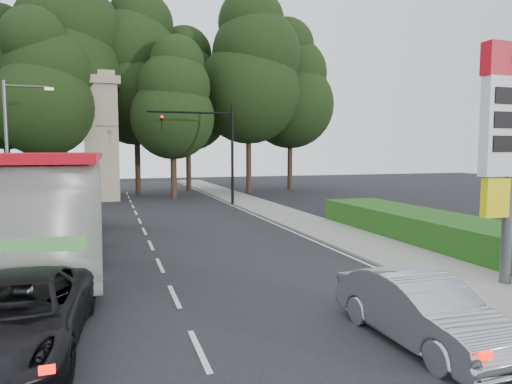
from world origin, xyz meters
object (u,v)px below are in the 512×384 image
object	(u,v)px
monument	(102,136)
suv_charcoal	(16,316)
streetlight_signs	(11,142)
gas_station_pylon	(512,132)
traffic_signal_mast	(214,140)
transit_bus	(55,205)
sedan_silver	(421,309)

from	to	relation	value
monument	suv_charcoal	bearing A→B (deg)	-92.73
streetlight_signs	suv_charcoal	world-z (taller)	streetlight_signs
gas_station_pylon	traffic_signal_mast	bearing A→B (deg)	99.09
gas_station_pylon	transit_bus	world-z (taller)	gas_station_pylon
streetlight_signs	traffic_signal_mast	bearing A→B (deg)	8.92
sedan_silver	suv_charcoal	size ratio (longest dim) A/B	0.80
gas_station_pylon	suv_charcoal	bearing A→B (deg)	-177.88
gas_station_pylon	transit_bus	size ratio (longest dim) A/B	0.50
streetlight_signs	transit_bus	world-z (taller)	streetlight_signs
streetlight_signs	sedan_silver	world-z (taller)	streetlight_signs
streetlight_signs	gas_station_pylon	bearing A→B (deg)	-51.04
sedan_silver	traffic_signal_mast	bearing A→B (deg)	84.59
sedan_silver	monument	bearing A→B (deg)	99.45
gas_station_pylon	suv_charcoal	distance (m)	13.10
traffic_signal_mast	streetlight_signs	bearing A→B (deg)	-171.08
streetlight_signs	monument	xyz separation A→B (m)	(4.99, 7.99, 0.67)
traffic_signal_mast	transit_bus	distance (m)	16.78
gas_station_pylon	sedan_silver	distance (m)	6.60
traffic_signal_mast	monument	distance (m)	9.76
gas_station_pylon	monument	xyz separation A→B (m)	(-11.20, 28.01, 0.66)
streetlight_signs	transit_bus	distance (m)	12.54
streetlight_signs	sedan_silver	distance (m)	25.48
monument	sedan_silver	xyz separation A→B (m)	(6.37, -30.50, -4.40)
sedan_silver	streetlight_signs	bearing A→B (deg)	114.43
streetlight_signs	suv_charcoal	xyz separation A→B (m)	(3.63, -20.48, -3.70)
monument	suv_charcoal	world-z (taller)	monument
suv_charcoal	monument	bearing A→B (deg)	91.33
sedan_silver	suv_charcoal	world-z (taller)	suv_charcoal
streetlight_signs	monument	bearing A→B (deg)	58.03
gas_station_pylon	sedan_silver	size ratio (longest dim) A/B	1.60
gas_station_pylon	suv_charcoal	xyz separation A→B (m)	(-12.56, -0.47, -3.71)
traffic_signal_mast	transit_bus	xyz separation A→B (m)	(-9.18, -13.77, -2.75)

